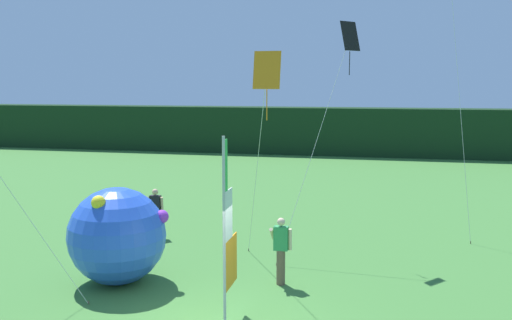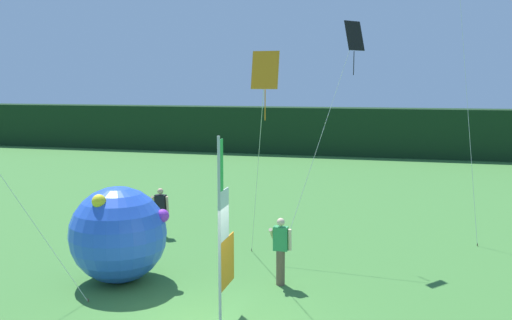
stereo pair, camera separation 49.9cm
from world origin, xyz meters
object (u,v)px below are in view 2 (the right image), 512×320
(person_near_banner, at_px, (281,249))
(person_mid_field, at_px, (161,210))
(inflatable_balloon, at_px, (118,234))
(kite_orange_diamond_2, at_px, (264,82))
(banner_flag, at_px, (224,234))
(kite_black_diamond_4, at_px, (351,46))

(person_near_banner, relative_size, person_mid_field, 1.08)
(person_near_banner, distance_m, inflatable_balloon, 4.16)
(person_mid_field, bearing_deg, inflatable_balloon, -80.09)
(person_near_banner, height_order, kite_orange_diamond_2, kite_orange_diamond_2)
(banner_flag, relative_size, person_mid_field, 2.50)
(inflatable_balloon, bearing_deg, kite_black_diamond_4, 38.88)
(inflatable_balloon, height_order, kite_orange_diamond_2, kite_orange_diamond_2)
(person_near_banner, xyz_separation_m, kite_black_diamond_4, (1.34, 3.59, 5.22))
(kite_black_diamond_4, bearing_deg, inflatable_balloon, -141.12)
(banner_flag, bearing_deg, kite_orange_diamond_2, 74.24)
(person_mid_field, bearing_deg, person_near_banner, -36.08)
(person_near_banner, xyz_separation_m, kite_orange_diamond_2, (-0.24, -0.80, 4.18))
(kite_black_diamond_4, bearing_deg, kite_orange_diamond_2, -109.76)
(banner_flag, distance_m, inflatable_balloon, 3.83)
(person_near_banner, bearing_deg, inflatable_balloon, -169.24)
(banner_flag, relative_size, kite_orange_diamond_2, 0.70)
(kite_orange_diamond_2, relative_size, kite_black_diamond_4, 0.84)
(person_near_banner, bearing_deg, kite_black_diamond_4, 69.57)
(banner_flag, xyz_separation_m, inflatable_balloon, (-3.37, 1.69, -0.69))
(person_near_banner, height_order, inflatable_balloon, inflatable_balloon)
(inflatable_balloon, distance_m, kite_orange_diamond_2, 5.44)
(person_mid_field, xyz_separation_m, kite_black_diamond_4, (6.17, 0.07, 5.29))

